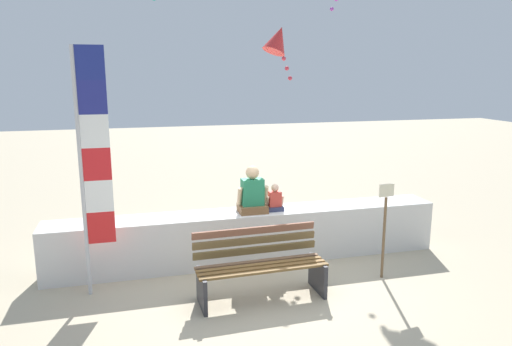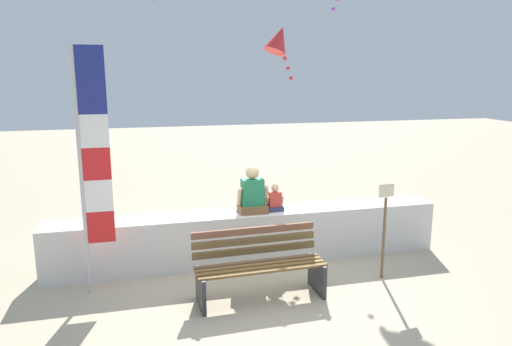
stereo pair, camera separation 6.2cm
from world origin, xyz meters
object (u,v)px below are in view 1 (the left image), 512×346
at_px(flag_banner, 91,158).
at_px(kite_red, 278,40).
at_px(park_bench, 260,266).
at_px(person_child, 275,200).
at_px(sign_post, 385,223).
at_px(person_adult, 252,194).

xyz_separation_m(flag_banner, kite_red, (3.29, 2.69, 1.66)).
height_order(park_bench, flag_banner, flag_banner).
distance_m(person_child, sign_post, 1.68).
height_order(person_adult, flag_banner, flag_banner).
xyz_separation_m(person_child, sign_post, (1.29, -1.06, -0.14)).
relative_size(person_adult, kite_red, 0.67).
relative_size(park_bench, sign_post, 1.24).
distance_m(park_bench, person_child, 1.41).
xyz_separation_m(park_bench, flag_banner, (-2.05, 0.63, 1.41)).
bearing_deg(person_adult, person_child, 0.06).
bearing_deg(person_adult, park_bench, -99.60).
height_order(park_bench, sign_post, sign_post).
distance_m(person_adult, sign_post, 1.98).
bearing_deg(flag_banner, kite_red, 39.30).
bearing_deg(person_child, sign_post, -39.41).
relative_size(person_adult, person_child, 1.73).
xyz_separation_m(park_bench, person_child, (0.56, 1.18, 0.54)).
bearing_deg(flag_banner, park_bench, -17.02).
height_order(person_child, sign_post, sign_post).
height_order(flag_banner, kite_red, kite_red).
bearing_deg(sign_post, person_adult, 147.24).
bearing_deg(park_bench, person_adult, 80.40).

